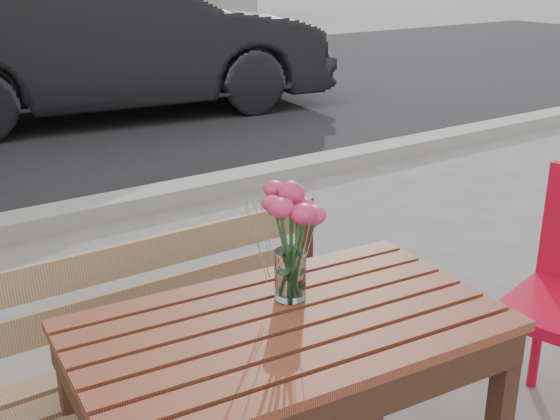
% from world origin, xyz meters
% --- Properties ---
extents(main_table, '(1.19, 0.76, 0.70)m').
position_xyz_m(main_table, '(-0.08, 0.16, 0.58)').
color(main_table, '#582817').
rests_on(main_table, ground).
extents(main_bench, '(1.32, 0.39, 0.82)m').
position_xyz_m(main_bench, '(-0.22, 0.63, 0.50)').
color(main_bench, '#846044').
rests_on(main_bench, ground).
extents(main_vase, '(0.19, 0.19, 0.34)m').
position_xyz_m(main_vase, '(0.00, 0.26, 0.91)').
color(main_vase, white).
rests_on(main_vase, main_table).
extents(parked_car, '(4.76, 2.15, 1.52)m').
position_xyz_m(parked_car, '(1.75, 5.94, 0.76)').
color(parked_car, black).
rests_on(parked_car, ground).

